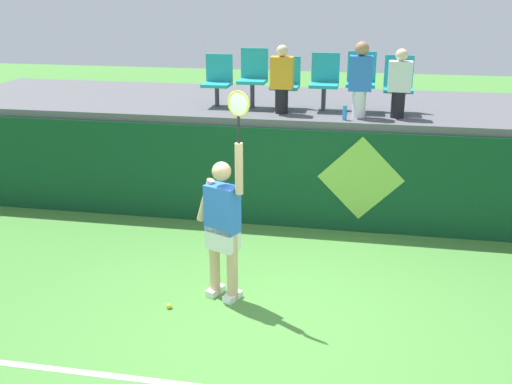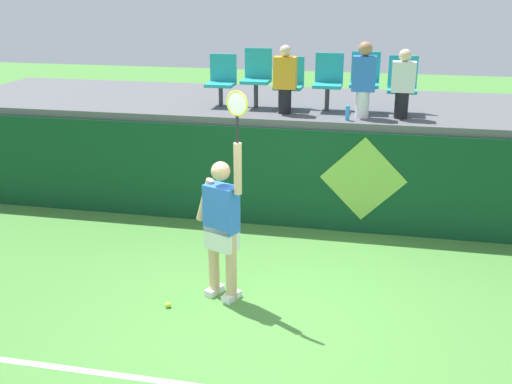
{
  "view_description": "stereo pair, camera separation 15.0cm",
  "coord_description": "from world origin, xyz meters",
  "px_view_note": "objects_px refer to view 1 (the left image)",
  "views": [
    {
      "loc": [
        1.01,
        -5.89,
        3.59
      ],
      "look_at": [
        -0.28,
        1.0,
        1.16
      ],
      "focal_mm": 42.66,
      "sensor_mm": 36.0,
      "label": 1
    },
    {
      "loc": [
        1.16,
        -5.86,
        3.59
      ],
      "look_at": [
        -0.28,
        1.0,
        1.16
      ],
      "focal_mm": 42.66,
      "sensor_mm": 36.0,
      "label": 2
    }
  ],
  "objects_px": {
    "stadium_chair_2": "(286,81)",
    "spectator_1": "(400,83)",
    "stadium_chair_5": "(398,83)",
    "tennis_ball": "(169,306)",
    "stadium_chair_3": "(325,79)",
    "stadium_chair_0": "(218,79)",
    "stadium_chair_1": "(253,75)",
    "spectator_0": "(360,78)",
    "stadium_chair_4": "(361,78)",
    "spectator_2": "(282,79)",
    "tennis_player": "(223,224)",
    "water_bottle": "(345,113)"
  },
  "relations": [
    {
      "from": "tennis_player",
      "to": "stadium_chair_2",
      "type": "relative_size",
      "value": 3.11
    },
    {
      "from": "tennis_ball",
      "to": "stadium_chair_2",
      "type": "relative_size",
      "value": 0.08
    },
    {
      "from": "water_bottle",
      "to": "stadium_chair_1",
      "type": "relative_size",
      "value": 0.23
    },
    {
      "from": "stadium_chair_2",
      "to": "stadium_chair_5",
      "type": "distance_m",
      "value": 1.75
    },
    {
      "from": "water_bottle",
      "to": "stadium_chair_2",
      "type": "relative_size",
      "value": 0.27
    },
    {
      "from": "stadium_chair_0",
      "to": "stadium_chair_1",
      "type": "bearing_deg",
      "value": 0.2
    },
    {
      "from": "tennis_ball",
      "to": "stadium_chair_3",
      "type": "distance_m",
      "value": 4.48
    },
    {
      "from": "tennis_player",
      "to": "stadium_chair_4",
      "type": "distance_m",
      "value": 3.8
    },
    {
      "from": "stadium_chair_5",
      "to": "tennis_ball",
      "type": "bearing_deg",
      "value": -124.74
    },
    {
      "from": "tennis_ball",
      "to": "stadium_chair_4",
      "type": "height_order",
      "value": "stadium_chair_4"
    },
    {
      "from": "stadium_chair_3",
      "to": "stadium_chair_2",
      "type": "bearing_deg",
      "value": -179.87
    },
    {
      "from": "stadium_chair_4",
      "to": "stadium_chair_5",
      "type": "bearing_deg",
      "value": 0.3
    },
    {
      "from": "stadium_chair_1",
      "to": "stadium_chair_3",
      "type": "distance_m",
      "value": 1.14
    },
    {
      "from": "tennis_ball",
      "to": "stadium_chair_0",
      "type": "relative_size",
      "value": 0.08
    },
    {
      "from": "stadium_chair_3",
      "to": "spectator_0",
      "type": "xyz_separation_m",
      "value": [
        0.56,
        -0.48,
        0.1
      ]
    },
    {
      "from": "spectator_0",
      "to": "stadium_chair_0",
      "type": "bearing_deg",
      "value": 168.23
    },
    {
      "from": "spectator_1",
      "to": "spectator_2",
      "type": "height_order",
      "value": "spectator_2"
    },
    {
      "from": "stadium_chair_3",
      "to": "spectator_0",
      "type": "relative_size",
      "value": 0.79
    },
    {
      "from": "stadium_chair_0",
      "to": "spectator_1",
      "type": "xyz_separation_m",
      "value": [
        2.86,
        -0.41,
        0.08
      ]
    },
    {
      "from": "stadium_chair_3",
      "to": "stadium_chair_0",
      "type": "bearing_deg",
      "value": -179.99
    },
    {
      "from": "tennis_player",
      "to": "water_bottle",
      "type": "bearing_deg",
      "value": 64.49
    },
    {
      "from": "tennis_ball",
      "to": "stadium_chair_5",
      "type": "relative_size",
      "value": 0.08
    },
    {
      "from": "tennis_player",
      "to": "tennis_ball",
      "type": "xyz_separation_m",
      "value": [
        -0.57,
        -0.39,
        -0.92
      ]
    },
    {
      "from": "stadium_chair_2",
      "to": "spectator_1",
      "type": "relative_size",
      "value": 0.8
    },
    {
      "from": "stadium_chair_4",
      "to": "spectator_0",
      "type": "height_order",
      "value": "spectator_0"
    },
    {
      "from": "stadium_chair_0",
      "to": "spectator_0",
      "type": "bearing_deg",
      "value": -11.77
    },
    {
      "from": "stadium_chair_4",
      "to": "spectator_0",
      "type": "bearing_deg",
      "value": -90.0
    },
    {
      "from": "stadium_chair_2",
      "to": "spectator_1",
      "type": "distance_m",
      "value": 1.8
    },
    {
      "from": "stadium_chair_0",
      "to": "spectator_0",
      "type": "relative_size",
      "value": 0.74
    },
    {
      "from": "tennis_player",
      "to": "stadium_chair_1",
      "type": "relative_size",
      "value": 2.71
    },
    {
      "from": "spectator_0",
      "to": "stadium_chair_1",
      "type": "bearing_deg",
      "value": 164.3
    },
    {
      "from": "water_bottle",
      "to": "stadium_chair_4",
      "type": "xyz_separation_m",
      "value": [
        0.2,
        0.73,
        0.4
      ]
    },
    {
      "from": "spectator_0",
      "to": "spectator_2",
      "type": "distance_m",
      "value": 1.18
    },
    {
      "from": "stadium_chair_0",
      "to": "stadium_chair_1",
      "type": "distance_m",
      "value": 0.59
    },
    {
      "from": "stadium_chair_3",
      "to": "spectator_2",
      "type": "height_order",
      "value": "spectator_2"
    },
    {
      "from": "spectator_1",
      "to": "stadium_chair_5",
      "type": "bearing_deg",
      "value": 90.0
    },
    {
      "from": "stadium_chair_1",
      "to": "stadium_chair_2",
      "type": "bearing_deg",
      "value": -0.33
    },
    {
      "from": "stadium_chair_2",
      "to": "spectator_0",
      "type": "relative_size",
      "value": 0.73
    },
    {
      "from": "stadium_chair_0",
      "to": "stadium_chair_4",
      "type": "bearing_deg",
      "value": 0.01
    },
    {
      "from": "stadium_chair_3",
      "to": "stadium_chair_1",
      "type": "bearing_deg",
      "value": 179.92
    },
    {
      "from": "water_bottle",
      "to": "stadium_chair_0",
      "type": "xyz_separation_m",
      "value": [
        -2.09,
        0.73,
        0.33
      ]
    },
    {
      "from": "tennis_player",
      "to": "spectator_1",
      "type": "xyz_separation_m",
      "value": [
        1.99,
        2.89,
        1.23
      ]
    },
    {
      "from": "spectator_2",
      "to": "stadium_chair_0",
      "type": "bearing_deg",
      "value": 159.4
    },
    {
      "from": "spectator_2",
      "to": "spectator_1",
      "type": "bearing_deg",
      "value": 0.19
    },
    {
      "from": "stadium_chair_0",
      "to": "spectator_2",
      "type": "xyz_separation_m",
      "value": [
        1.11,
        -0.42,
        0.09
      ]
    },
    {
      "from": "stadium_chair_0",
      "to": "spectator_2",
      "type": "relative_size",
      "value": 0.79
    },
    {
      "from": "stadium_chair_0",
      "to": "stadium_chair_4",
      "type": "height_order",
      "value": "stadium_chair_4"
    },
    {
      "from": "water_bottle",
      "to": "spectator_1",
      "type": "relative_size",
      "value": 0.21
    },
    {
      "from": "tennis_ball",
      "to": "stadium_chair_0",
      "type": "height_order",
      "value": "stadium_chair_0"
    },
    {
      "from": "stadium_chair_0",
      "to": "spectator_1",
      "type": "bearing_deg",
      "value": -8.18
    }
  ]
}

